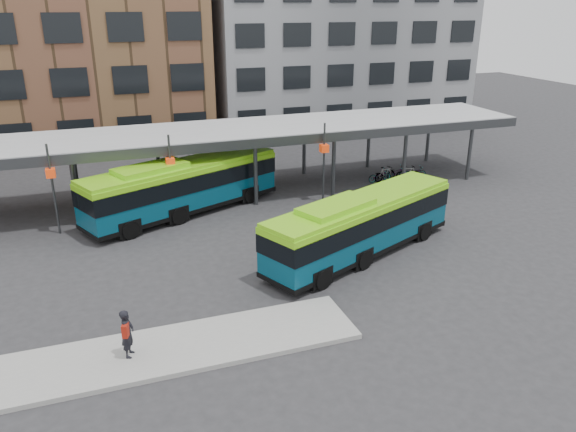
% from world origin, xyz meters
% --- Properties ---
extents(ground, '(120.00, 120.00, 0.00)m').
position_xyz_m(ground, '(0.00, 0.00, 0.00)').
color(ground, '#28282B').
rests_on(ground, ground).
extents(boarding_island, '(14.00, 3.00, 0.18)m').
position_xyz_m(boarding_island, '(-5.50, -3.00, 0.09)').
color(boarding_island, gray).
rests_on(boarding_island, ground).
extents(canopy, '(40.00, 6.53, 4.80)m').
position_xyz_m(canopy, '(-0.06, 12.87, 3.91)').
color(canopy, '#999B9E').
rests_on(canopy, ground).
extents(building_brick, '(26.00, 14.00, 22.00)m').
position_xyz_m(building_brick, '(-10.00, 32.00, 11.00)').
color(building_brick, brown).
rests_on(building_brick, ground).
extents(building_grey, '(24.00, 14.00, 20.00)m').
position_xyz_m(building_grey, '(16.00, 32.00, 10.00)').
color(building_grey, slate).
rests_on(building_grey, ground).
extents(bus_front, '(11.10, 6.65, 3.06)m').
position_xyz_m(bus_front, '(4.64, 2.02, 1.59)').
color(bus_front, '#074056').
rests_on(bus_front, ground).
extents(bus_rear, '(11.74, 7.00, 3.23)m').
position_xyz_m(bus_rear, '(-2.33, 10.40, 1.68)').
color(bus_rear, '#074056').
rests_on(bus_rear, ground).
extents(pedestrian, '(0.60, 0.73, 1.73)m').
position_xyz_m(pedestrian, '(-6.51, -2.99, 1.06)').
color(pedestrian, black).
rests_on(pedestrian, boarding_island).
extents(bike_rack, '(4.33, 1.24, 1.03)m').
position_xyz_m(bike_rack, '(12.32, 11.95, 0.47)').
color(bike_rack, slate).
rests_on(bike_rack, ground).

